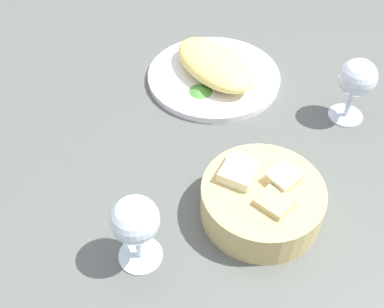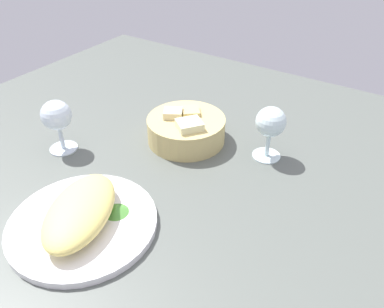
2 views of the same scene
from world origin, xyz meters
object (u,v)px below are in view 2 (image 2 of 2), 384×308
plate (83,223)px  bread_basket (186,129)px  wine_glass_far (57,118)px  wine_glass_near (270,125)px

plate → bread_basket: size_ratio=1.45×
bread_basket → wine_glass_far: bearing=130.6°
wine_glass_near → wine_glass_far: (-23.75, 41.49, 0.00)cm
bread_basket → wine_glass_far: wine_glass_far is taller
plate → wine_glass_far: wine_glass_far is taller
bread_basket → wine_glass_near: 20.44cm
wine_glass_near → wine_glass_far: size_ratio=1.00×
bread_basket → plate: bearing=-179.5°
wine_glass_far → wine_glass_near: bearing=-60.2°
plate → wine_glass_near: size_ratio=2.16×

